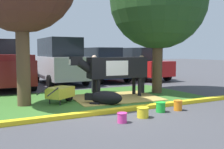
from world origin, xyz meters
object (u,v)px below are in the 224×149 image
object	(u,v)px
bucket_yellow	(143,112)
bucket_green	(161,107)
shade_tree_right	(158,1)
cow_holstein	(115,68)
suv_black	(59,61)
person_visitor_near	(94,73)
bucket_pink	(122,117)
calf_lying	(105,98)
sedan_red	(142,64)
sedan_silver	(103,65)
person_handler	(141,73)
pickup_truck_maroon	(5,65)
wheelbarrow	(61,93)
bucket_orange	(178,105)

from	to	relation	value
bucket_yellow	bucket_green	xyz separation A→B (m)	(0.84, 0.29, 0.01)
shade_tree_right	cow_holstein	world-z (taller)	shade_tree_right
cow_holstein	bucket_green	size ratio (longest dim) A/B	10.30
cow_holstein	suv_black	world-z (taller)	suv_black
person_visitor_near	bucket_pink	distance (m)	5.03
calf_lying	sedan_red	xyz separation A→B (m)	(5.71, 6.23, 0.75)
cow_holstein	sedan_silver	xyz separation A→B (m)	(2.13, 5.49, -0.17)
person_handler	sedan_red	size ratio (longest dim) A/B	0.37
bucket_yellow	suv_black	distance (m)	8.60
cow_holstein	bucket_pink	distance (m)	3.84
cow_holstein	calf_lying	world-z (taller)	cow_holstein
bucket_pink	pickup_truck_maroon	size ratio (longest dim) A/B	0.05
wheelbarrow	pickup_truck_maroon	world-z (taller)	pickup_truck_maroon
person_handler	person_visitor_near	xyz separation A→B (m)	(-1.66, 1.17, 0.00)
cow_holstein	person_handler	bearing A→B (deg)	10.55
suv_black	bucket_green	bearing A→B (deg)	-85.70
bucket_yellow	sedan_silver	xyz separation A→B (m)	(2.96, 8.64, 0.83)
bucket_green	bucket_orange	size ratio (longest dim) A/B	0.96
suv_black	sedan_red	size ratio (longest dim) A/B	1.05
cow_holstein	bucket_orange	xyz separation A→B (m)	(0.63, -2.93, -0.99)
bucket_yellow	bucket_orange	size ratio (longest dim) A/B	1.07
wheelbarrow	bucket_pink	size ratio (longest dim) A/B	5.50
bucket_green	sedan_red	size ratio (longest dim) A/B	0.07
bucket_yellow	bucket_pink	bearing A→B (deg)	-166.07
shade_tree_right	bucket_yellow	xyz separation A→B (m)	(-2.98, -3.28, -3.79)
bucket_yellow	bucket_orange	world-z (taller)	bucket_orange
wheelbarrow	sedan_silver	world-z (taller)	sedan_silver
person_handler	cow_holstein	bearing A→B (deg)	-169.45
shade_tree_right	bucket_pink	bearing A→B (deg)	-137.23
shade_tree_right	person_handler	distance (m)	3.15
shade_tree_right	person_handler	world-z (taller)	shade_tree_right
bucket_orange	person_handler	bearing A→B (deg)	75.72
calf_lying	wheelbarrow	world-z (taller)	wheelbarrow
person_handler	sedan_red	xyz separation A→B (m)	(3.29, 4.82, 0.10)
person_visitor_near	pickup_truck_maroon	xyz separation A→B (m)	(-3.26, 3.68, 0.23)
bucket_orange	sedan_silver	size ratio (longest dim) A/B	0.07
shade_tree_right	calf_lying	size ratio (longest dim) A/B	5.07
calf_lying	person_handler	distance (m)	2.87
person_handler	pickup_truck_maroon	bearing A→B (deg)	135.37
shade_tree_right	bucket_orange	world-z (taller)	shade_tree_right
cow_holstein	sedan_silver	world-z (taller)	sedan_silver
wheelbarrow	sedan_silver	distance (m)	7.20
person_handler	wheelbarrow	size ratio (longest dim) A/B	1.11
cow_holstein	person_visitor_near	size ratio (longest dim) A/B	1.91
person_visitor_near	sedan_silver	world-z (taller)	sedan_silver
person_visitor_near	bucket_yellow	distance (m)	4.69
bucket_yellow	sedan_silver	size ratio (longest dim) A/B	0.08
pickup_truck_maroon	shade_tree_right	bearing A→B (deg)	-41.59
calf_lying	bucket_pink	size ratio (longest dim) A/B	4.43
bucket_green	bucket_orange	xyz separation A→B (m)	(0.61, -0.07, 0.01)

